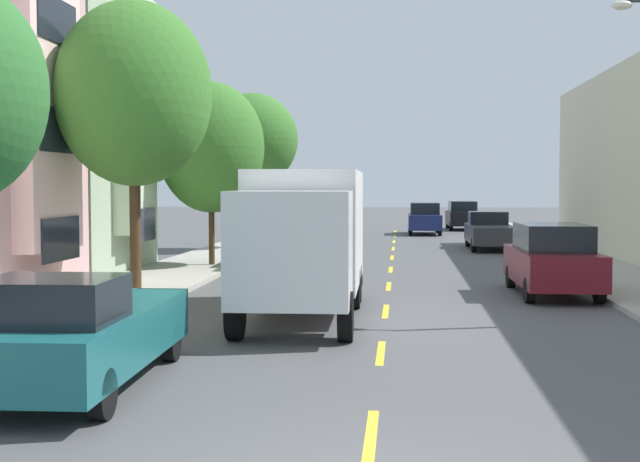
{
  "coord_description": "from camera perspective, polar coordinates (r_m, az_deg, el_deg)",
  "views": [
    {
      "loc": [
        0.34,
        -7.9,
        2.96
      ],
      "look_at": [
        -2.48,
        21.69,
        1.37
      ],
      "focal_mm": 47.57,
      "sensor_mm": 36.0,
      "label": 1
    }
  ],
  "objects": [
    {
      "name": "street_tree_third",
      "position": [
        30.55,
        -7.34,
        5.59
      ],
      "size": [
        3.8,
        3.8,
        6.51
      ],
      "color": "#47331E",
      "rests_on": "sidewalk_left"
    },
    {
      "name": "parked_suv_burgundy",
      "position": [
        23.71,
        15.35,
        -1.82
      ],
      "size": [
        2.02,
        4.83,
        1.93
      ],
      "color": "maroon",
      "rests_on": "ground_plane"
    },
    {
      "name": "parked_wagon_champagne",
      "position": [
        30.38,
        -3.4,
        -1.01
      ],
      "size": [
        1.9,
        4.73,
        1.5
      ],
      "color": "tan",
      "rests_on": "ground_plane"
    },
    {
      "name": "lane_centerline_dashes",
      "position": [
        32.54,
        4.83,
        -2.16
      ],
      "size": [
        0.14,
        47.2,
        0.01
      ],
      "color": "yellow",
      "rests_on": "ground_plane"
    },
    {
      "name": "parked_hatchback_forest",
      "position": [
        45.89,
        -0.28,
        0.31
      ],
      "size": [
        1.83,
        4.04,
        1.5
      ],
      "color": "#194C28",
      "rests_on": "ground_plane"
    },
    {
      "name": "sidewalk_right",
      "position": [
        36.65,
        16.06,
        -1.58
      ],
      "size": [
        3.2,
        120.0,
        0.14
      ],
      "primitive_type": "cube",
      "color": "#A39E93",
      "rests_on": "ground_plane"
    },
    {
      "name": "parked_suv_black",
      "position": [
        57.79,
        9.55,
        1.06
      ],
      "size": [
        2.04,
        4.83,
        1.93
      ],
      "color": "black",
      "rests_on": "ground_plane"
    },
    {
      "name": "sidewalk_left",
      "position": [
        36.78,
        -6.25,
        -1.46
      ],
      "size": [
        3.2,
        120.0,
        0.14
      ],
      "primitive_type": "cube",
      "color": "#A39E93",
      "rests_on": "ground_plane"
    },
    {
      "name": "moving_navy_sedan",
      "position": [
        52.13,
        7.04,
        0.87
      ],
      "size": [
        1.95,
        4.8,
        1.93
      ],
      "color": "navy",
      "rests_on": "ground_plane"
    },
    {
      "name": "parked_hatchback_sky",
      "position": [
        51.38,
        0.15,
        0.6
      ],
      "size": [
        1.75,
        4.0,
        1.5
      ],
      "color": "#7A9EC6",
      "rests_on": "ground_plane"
    },
    {
      "name": "delivery_box_truck",
      "position": [
        19.13,
        -0.99,
        -0.17
      ],
      "size": [
        2.52,
        7.6,
        3.3
      ],
      "color": "white",
      "rests_on": "ground_plane"
    },
    {
      "name": "parked_pickup_teal",
      "position": [
        12.91,
        -16.02,
        -6.56
      ],
      "size": [
        2.15,
        5.35,
        1.73
      ],
      "color": "#195B60",
      "rests_on": "ground_plane"
    },
    {
      "name": "parked_pickup_charcoal",
      "position": [
        40.3,
        11.35,
        -0.03
      ],
      "size": [
        2.02,
        5.31,
        1.73
      ],
      "color": "#333338",
      "rests_on": "ground_plane"
    },
    {
      "name": "street_tree_second",
      "position": [
        22.19,
        -12.42,
        8.99
      ],
      "size": [
        3.95,
        3.95,
        7.49
      ],
      "color": "#47331E",
      "rests_on": "sidewalk_left"
    },
    {
      "name": "street_tree_farthest",
      "position": [
        39.17,
        -4.5,
        6.13
      ],
      "size": [
        4.08,
        4.08,
        7.06
      ],
      "color": "#47331E",
      "rests_on": "sidewalk_left"
    },
    {
      "name": "ground_plane",
      "position": [
        38.02,
        4.92,
        -1.42
      ],
      "size": [
        160.0,
        160.0,
        0.0
      ],
      "primitive_type": "plane",
      "color": "#4C4C4F"
    }
  ]
}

